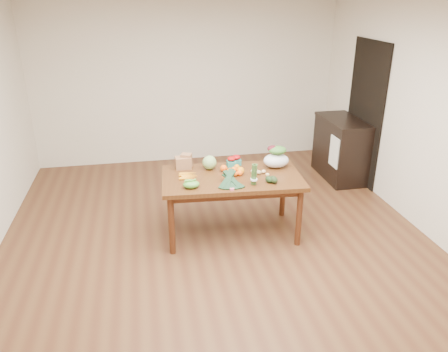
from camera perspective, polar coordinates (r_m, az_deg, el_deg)
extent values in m
plane|color=brown|center=(5.06, -0.51, -9.50)|extent=(6.00, 6.00, 0.00)
cube|color=silver|center=(7.37, -4.89, 12.21)|extent=(5.00, 0.02, 2.70)
cube|color=silver|center=(5.49, 26.18, 6.19)|extent=(0.02, 6.00, 2.70)
cube|color=#573214|center=(5.20, 1.01, -3.80)|extent=(1.65, 0.99, 0.75)
cube|color=black|center=(6.85, 17.90, 7.79)|extent=(0.02, 1.00, 2.10)
cube|color=black|center=(7.01, 14.97, 3.48)|extent=(0.52, 1.02, 0.94)
cube|color=white|center=(6.60, 14.19, 3.07)|extent=(0.02, 0.28, 0.45)
sphere|color=#8CB166|center=(5.21, -1.91, 1.77)|extent=(0.17, 0.17, 0.17)
sphere|color=orange|center=(5.15, -0.04, 1.02)|extent=(0.08, 0.08, 0.08)
sphere|color=orange|center=(5.21, 1.69, 1.17)|extent=(0.07, 0.07, 0.07)
sphere|color=orange|center=(5.07, 2.16, 0.70)|extent=(0.09, 0.09, 0.09)
ellipsoid|color=#62A236|center=(4.74, -4.31, -1.09)|extent=(0.18, 0.14, 0.08)
ellipsoid|color=#D0BC78|center=(5.12, 3.80, 0.61)|extent=(0.06, 0.05, 0.05)
ellipsoid|color=tan|center=(5.09, 4.56, 0.47)|extent=(0.06, 0.05, 0.05)
ellipsoid|color=#D9B37D|center=(5.13, 5.18, 0.57)|extent=(0.05, 0.05, 0.05)
ellipsoid|color=tan|center=(5.17, 4.18, 0.76)|extent=(0.05, 0.04, 0.04)
ellipsoid|color=#DEBF80|center=(5.05, 5.71, 0.17)|extent=(0.05, 0.04, 0.04)
ellipsoid|color=black|center=(4.88, 5.90, -0.45)|extent=(0.10, 0.12, 0.07)
ellipsoid|color=black|center=(4.88, 6.47, -0.47)|extent=(0.11, 0.14, 0.08)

